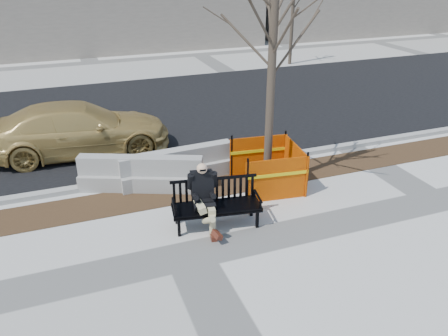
{
  "coord_description": "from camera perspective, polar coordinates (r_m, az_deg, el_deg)",
  "views": [
    {
      "loc": [
        -1.95,
        -7.15,
        5.4
      ],
      "look_at": [
        1.28,
        1.43,
        1.06
      ],
      "focal_mm": 36.5,
      "sensor_mm": 36.0,
      "label": 1
    }
  ],
  "objects": [
    {
      "name": "far_tree_right",
      "position": [
        25.34,
        8.21,
        12.79
      ],
      "size": [
        2.51,
        2.51,
        5.31
      ],
      "primitive_type": null,
      "rotation": [
        0.0,
        0.0,
        -0.34
      ],
      "color": "#4A3D30",
      "rests_on": "ground"
    },
    {
      "name": "jersey_barrier_right",
      "position": [
        12.05,
        -5.81,
        -1.44
      ],
      "size": [
        3.05,
        0.79,
        0.86
      ],
      "primitive_type": null,
      "rotation": [
        0.0,
        0.0,
        0.06
      ],
      "color": "#A29F98",
      "rests_on": "ground"
    },
    {
      "name": "jersey_barrier_left",
      "position": [
        11.73,
        -10.2,
        -2.51
      ],
      "size": [
        3.08,
        1.76,
        0.88
      ],
      "primitive_type": null,
      "rotation": [
        0.0,
        0.0,
        -0.4
      ],
      "color": "#99968F",
      "rests_on": "ground"
    },
    {
      "name": "asphalt_street",
      "position": [
        16.95,
        -13.01,
        6.12
      ],
      "size": [
        60.0,
        10.4,
        0.01
      ],
      "primitive_type": "cube",
      "color": "black",
      "rests_on": "ground"
    },
    {
      "name": "bench",
      "position": [
        10.05,
        -0.94,
        -7.18
      ],
      "size": [
        2.03,
        1.0,
        1.04
      ],
      "primitive_type": null,
      "rotation": [
        0.0,
        0.0,
        -0.16
      ],
      "color": "black",
      "rests_on": "ground"
    },
    {
      "name": "seated_man",
      "position": [
        10.05,
        -2.53,
        -7.18
      ],
      "size": [
        0.77,
        1.11,
        1.43
      ],
      "primitive_type": null,
      "rotation": [
        0.0,
        0.0,
        -0.16
      ],
      "color": "black",
      "rests_on": "ground"
    },
    {
      "name": "sedan",
      "position": [
        14.24,
        -17.31,
        1.84
      ],
      "size": [
        5.3,
        2.42,
        1.5
      ],
      "primitive_type": "imported",
      "rotation": [
        0.0,
        0.0,
        1.51
      ],
      "color": "tan",
      "rests_on": "ground"
    },
    {
      "name": "tree_fence",
      "position": [
        11.7,
        5.33,
        -2.27
      ],
      "size": [
        2.62,
        2.62,
        5.87
      ],
      "primitive_type": null,
      "rotation": [
        0.0,
        0.0,
        -0.12
      ],
      "color": "#EE6000",
      "rests_on": "ground"
    },
    {
      "name": "ground",
      "position": [
        9.17,
        -4.43,
        -10.81
      ],
      "size": [
        120.0,
        120.0,
        0.0
      ],
      "primitive_type": "plane",
      "color": "beige",
      "rests_on": "ground"
    },
    {
      "name": "mulch_strip",
      "position": [
        11.32,
        -8.2,
        -3.42
      ],
      "size": [
        40.0,
        1.2,
        0.02
      ],
      "primitive_type": "cube",
      "color": "#47301C",
      "rests_on": "ground"
    },
    {
      "name": "curb",
      "position": [
        12.12,
        -9.24,
        -1.15
      ],
      "size": [
        60.0,
        0.25,
        0.12
      ],
      "primitive_type": "cube",
      "color": "#9E9B93",
      "rests_on": "ground"
    }
  ]
}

